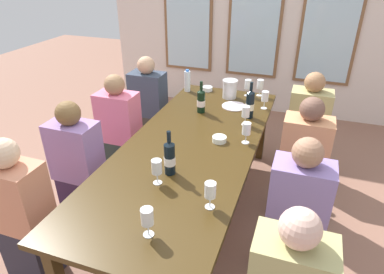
# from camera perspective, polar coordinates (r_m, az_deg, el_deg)

# --- Properties ---
(ground_plane) EXTENTS (12.00, 12.00, 0.00)m
(ground_plane) POSITION_cam_1_polar(r_m,az_deg,el_deg) (3.11, -0.14, -13.09)
(ground_plane) COLOR #8D614E
(back_wall_with_windows) EXTENTS (4.20, 0.10, 2.90)m
(back_wall_with_windows) POSITION_cam_1_polar(r_m,az_deg,el_deg) (4.88, 10.78, 20.80)
(back_wall_with_windows) COLOR silver
(back_wall_with_windows) RESTS_ON ground
(dining_table) EXTENTS (1.00, 2.58, 0.74)m
(dining_table) POSITION_cam_1_polar(r_m,az_deg,el_deg) (2.71, -0.16, -2.32)
(dining_table) COLOR #3B290F
(dining_table) RESTS_ON ground
(white_plate_0) EXTENTS (0.24, 0.24, 0.01)m
(white_plate_0) POSITION_cam_1_polar(r_m,az_deg,el_deg) (3.36, 7.09, 5.15)
(white_plate_0) COLOR white
(white_plate_0) RESTS_ON dining_table
(metal_pitcher) EXTENTS (0.16, 0.16, 0.19)m
(metal_pitcher) POSITION_cam_1_polar(r_m,az_deg,el_deg) (3.54, 6.36, 8.04)
(metal_pitcher) COLOR silver
(metal_pitcher) RESTS_ON dining_table
(wine_bottle_0) EXTENTS (0.08, 0.08, 0.34)m
(wine_bottle_0) POSITION_cam_1_polar(r_m,az_deg,el_deg) (3.11, 9.70, 5.48)
(wine_bottle_0) COLOR black
(wine_bottle_0) RESTS_ON dining_table
(wine_bottle_1) EXTENTS (0.08, 0.08, 0.32)m
(wine_bottle_1) POSITION_cam_1_polar(r_m,az_deg,el_deg) (2.27, -3.70, -3.48)
(wine_bottle_1) COLOR black
(wine_bottle_1) RESTS_ON dining_table
(wine_bottle_2) EXTENTS (0.08, 0.08, 0.30)m
(wine_bottle_2) POSITION_cam_1_polar(r_m,az_deg,el_deg) (3.18, 1.54, 6.09)
(wine_bottle_2) COLOR black
(wine_bottle_2) RESTS_ON dining_table
(tasting_bowl_0) EXTENTS (0.11, 0.11, 0.04)m
(tasting_bowl_0) POSITION_cam_1_polar(r_m,az_deg,el_deg) (3.75, 2.60, 8.12)
(tasting_bowl_0) COLOR white
(tasting_bowl_0) RESTS_ON dining_table
(tasting_bowl_1) EXTENTS (0.11, 0.11, 0.04)m
(tasting_bowl_1) POSITION_cam_1_polar(r_m,az_deg,el_deg) (2.71, 4.61, -0.35)
(tasting_bowl_1) COLOR white
(tasting_bowl_1) RESTS_ON dining_table
(water_bottle) EXTENTS (0.06, 0.06, 0.24)m
(water_bottle) POSITION_cam_1_polar(r_m,az_deg,el_deg) (3.70, -0.78, 9.38)
(water_bottle) COLOR white
(water_bottle) RESTS_ON dining_table
(wine_glass_0) EXTENTS (0.07, 0.07, 0.17)m
(wine_glass_0) POSITION_cam_1_polar(r_m,az_deg,el_deg) (2.96, 9.02, 4.15)
(wine_glass_0) COLOR white
(wine_glass_0) RESTS_ON dining_table
(wine_glass_1) EXTENTS (0.07, 0.07, 0.17)m
(wine_glass_1) POSITION_cam_1_polar(r_m,az_deg,el_deg) (1.82, -7.52, -13.33)
(wine_glass_1) COLOR white
(wine_glass_1) RESTS_ON dining_table
(wine_glass_2) EXTENTS (0.07, 0.07, 0.17)m
(wine_glass_2) POSITION_cam_1_polar(r_m,az_deg,el_deg) (2.19, -5.94, -5.20)
(wine_glass_2) COLOR white
(wine_glass_2) RESTS_ON dining_table
(wine_glass_3) EXTENTS (0.07, 0.07, 0.17)m
(wine_glass_3) POSITION_cam_1_polar(r_m,az_deg,el_deg) (1.98, 3.09, -9.09)
(wine_glass_3) COLOR white
(wine_glass_3) RESTS_ON dining_table
(wine_glass_4) EXTENTS (0.07, 0.07, 0.17)m
(wine_glass_4) POSITION_cam_1_polar(r_m,az_deg,el_deg) (3.33, 12.17, 6.64)
(wine_glass_4) COLOR white
(wine_glass_4) RESTS_ON dining_table
(wine_glass_5) EXTENTS (0.07, 0.07, 0.17)m
(wine_glass_5) POSITION_cam_1_polar(r_m,az_deg,el_deg) (3.62, 9.37, 8.60)
(wine_glass_5) COLOR white
(wine_glass_5) RESTS_ON dining_table
(wine_glass_6) EXTENTS (0.07, 0.07, 0.17)m
(wine_glass_6) POSITION_cam_1_polar(r_m,az_deg,el_deg) (2.67, 9.13, 1.24)
(wine_glass_6) COLOR white
(wine_glass_6) RESTS_ON dining_table
(wine_glass_7) EXTENTS (0.07, 0.07, 0.17)m
(wine_glass_7) POSITION_cam_1_polar(r_m,az_deg,el_deg) (3.64, 11.37, 8.55)
(wine_glass_7) COLOR white
(wine_glass_7) RESTS_ON dining_table
(seated_person_0) EXTENTS (0.38, 0.24, 1.11)m
(seated_person_0) POSITION_cam_1_polar(r_m,az_deg,el_deg) (2.92, -18.53, -4.98)
(seated_person_0) COLOR #372243
(seated_person_0) RESTS_ON ground
(seated_person_1) EXTENTS (0.38, 0.24, 1.11)m
(seated_person_1) POSITION_cam_1_polar(r_m,az_deg,el_deg) (2.42, 17.04, -12.49)
(seated_person_1) COLOR #30272C
(seated_person_1) RESTS_ON ground
(seated_person_2) EXTENTS (0.38, 0.24, 1.11)m
(seated_person_2) POSITION_cam_1_polar(r_m,az_deg,el_deg) (3.89, -7.27, 4.93)
(seated_person_2) COLOR #383730
(seated_person_2) RESTS_ON ground
(seated_person_3) EXTENTS (0.38, 0.24, 1.11)m
(seated_person_3) POSITION_cam_1_polar(r_m,az_deg,el_deg) (3.55, 18.66, 1.24)
(seated_person_3) COLOR #292533
(seated_person_3) RESTS_ON ground
(seated_person_4) EXTENTS (0.38, 0.24, 1.11)m
(seated_person_4) POSITION_cam_1_polar(r_m,az_deg,el_deg) (3.38, -12.02, 0.76)
(seated_person_4) COLOR #2D3830
(seated_person_4) RESTS_ON ground
(seated_person_5) EXTENTS (0.38, 0.24, 1.11)m
(seated_person_5) POSITION_cam_1_polar(r_m,az_deg,el_deg) (2.98, 18.03, -4.16)
(seated_person_5) COLOR #212F31
(seated_person_5) RESTS_ON ground
(seated_person_6) EXTENTS (0.38, 0.24, 1.11)m
(seated_person_6) POSITION_cam_1_polar(r_m,az_deg,el_deg) (2.57, -26.58, -11.83)
(seated_person_6) COLOR #2D2B38
(seated_person_6) RESTS_ON ground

